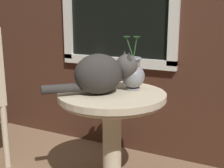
% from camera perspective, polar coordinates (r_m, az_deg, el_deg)
% --- Properties ---
extents(wicker_side_table, '(0.62, 0.62, 0.62)m').
position_cam_1_polar(wicker_side_table, '(1.73, 0.00, -7.57)').
color(wicker_side_table, beige).
rests_on(wicker_side_table, ground_plane).
extents(cat, '(0.42, 0.42, 0.23)m').
position_cam_1_polar(cat, '(1.63, -2.16, 2.12)').
color(cat, '#33302D').
rests_on(cat, wicker_side_table).
extents(pewter_vase_with_ivy, '(0.14, 0.14, 0.31)m').
position_cam_1_polar(pewter_vase_with_ivy, '(1.72, 4.14, 2.02)').
color(pewter_vase_with_ivy, gray).
rests_on(pewter_vase_with_ivy, wicker_side_table).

